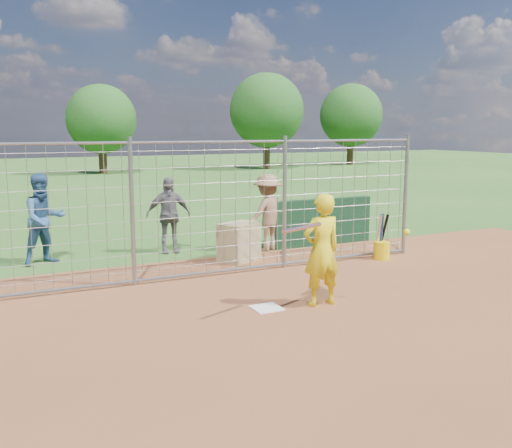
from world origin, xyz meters
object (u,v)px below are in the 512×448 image
bystander_c (267,213)px  equipment_bin (239,242)px  bystander_a (44,219)px  bucket_with_bats (382,248)px  batter (322,250)px  bystander_b (168,215)px

bystander_c → equipment_bin: (-1.00, -0.66, -0.47)m
bystander_a → bystander_c: size_ratio=1.07×
equipment_bin → bucket_with_bats: size_ratio=0.82×
batter → bucket_with_bats: (2.86, 2.16, -0.63)m
bystander_a → bucket_with_bats: bystander_a is taller
bystander_b → equipment_bin: 1.83m
bystander_c → batter: bearing=56.1°
batter → bystander_b: bearing=-78.5°
bystander_b → bystander_c: size_ratio=0.98×
bucket_with_bats → bystander_a: bearing=157.3°
bystander_a → bucket_with_bats: size_ratio=1.89×
batter → bucket_with_bats: batter is taller
bystander_b → bystander_c: (2.08, -0.75, 0.02)m
bucket_with_bats → bystander_c: bearing=133.7°
bystander_b → bucket_with_bats: (3.85, -2.60, -0.60)m
batter → bystander_a: 6.02m
bystander_a → batter: bearing=-72.6°
equipment_bin → bystander_a: bearing=133.7°
batter → bystander_c: bearing=-105.5°
bucket_with_bats → batter: bearing=-143.0°
bystander_c → bucket_with_bats: size_ratio=1.77×
batter → bystander_a: bystander_a is taller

